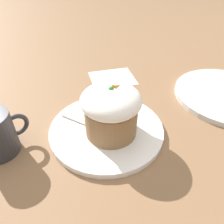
{
  "coord_description": "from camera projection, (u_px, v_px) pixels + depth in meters",
  "views": [
    {
      "loc": [
        -0.2,
        -0.26,
        0.31
      ],
      "look_at": [
        0.0,
        -0.01,
        0.06
      ],
      "focal_mm": 35.0,
      "sensor_mm": 36.0,
      "label": 1
    }
  ],
  "objects": [
    {
      "name": "carrot_cake",
      "position": [
        112.0,
        110.0,
        0.4
      ],
      "size": [
        0.11,
        0.11,
        0.1
      ],
      "color": "olive",
      "rests_on": "dessert_plate"
    },
    {
      "name": "spoon",
      "position": [
        97.0,
        127.0,
        0.44
      ],
      "size": [
        0.06,
        0.12,
        0.01
      ],
      "color": "#B7B7BC",
      "rests_on": "dessert_plate"
    },
    {
      "name": "dessert_plate",
      "position": [
        107.0,
        129.0,
        0.45
      ],
      "size": [
        0.23,
        0.23,
        0.01
      ],
      "color": "white",
      "rests_on": "ground_plane"
    },
    {
      "name": "paper_napkin",
      "position": [
        113.0,
        78.0,
        0.62
      ],
      "size": [
        0.15,
        0.14,
        0.0
      ],
      "color": "white",
      "rests_on": "ground_plane"
    },
    {
      "name": "ground_plane",
      "position": [
        107.0,
        131.0,
        0.45
      ],
      "size": [
        4.0,
        4.0,
        0.0
      ],
      "primitive_type": "plane",
      "color": "#846042"
    }
  ]
}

